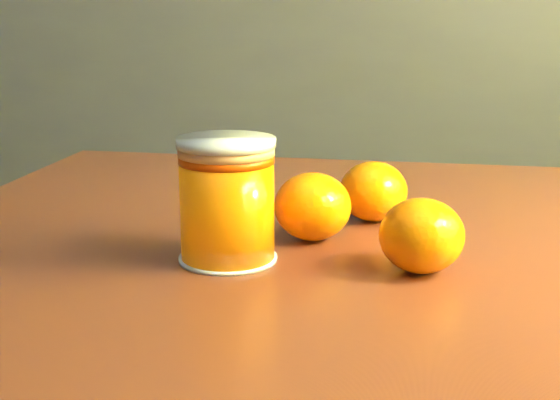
# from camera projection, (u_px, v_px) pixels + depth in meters

# --- Properties ---
(kitchen_counter) EXTENTS (3.15, 0.60, 0.90)m
(kitchen_counter) POSITION_uv_depth(u_px,v_px,m) (75.00, 172.00, 1.97)
(kitchen_counter) COLOR #4C4C51
(kitchen_counter) RESTS_ON ground
(table) EXTENTS (0.92, 0.65, 0.68)m
(table) POSITION_uv_depth(u_px,v_px,m) (440.00, 341.00, 0.65)
(table) COLOR brown
(table) RESTS_ON ground
(juice_glass) EXTENTS (0.07, 0.07, 0.09)m
(juice_glass) POSITION_uv_depth(u_px,v_px,m) (227.00, 201.00, 0.57)
(juice_glass) COLOR orange
(juice_glass) RESTS_ON table
(orange_front) EXTENTS (0.06, 0.06, 0.06)m
(orange_front) POSITION_uv_depth(u_px,v_px,m) (313.00, 206.00, 0.63)
(orange_front) COLOR orange
(orange_front) RESTS_ON table
(orange_back) EXTENTS (0.07, 0.07, 0.05)m
(orange_back) POSITION_uv_depth(u_px,v_px,m) (373.00, 191.00, 0.69)
(orange_back) COLOR orange
(orange_back) RESTS_ON table
(orange_extra) EXTENTS (0.07, 0.07, 0.05)m
(orange_extra) POSITION_uv_depth(u_px,v_px,m) (422.00, 236.00, 0.55)
(orange_extra) COLOR orange
(orange_extra) RESTS_ON table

